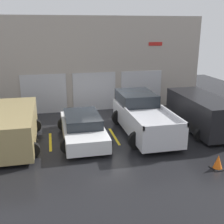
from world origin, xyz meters
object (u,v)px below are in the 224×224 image
object	(u,v)px
pickup_truck	(143,116)
sedan_white	(83,127)
sedan_side	(14,127)
van_right	(201,112)
traffic_cone	(218,162)

from	to	relation	value
pickup_truck	sedan_white	distance (m)	3.09
sedan_side	van_right	bearing A→B (deg)	-0.00
sedan_side	traffic_cone	bearing A→B (deg)	-27.65
sedan_white	traffic_cone	xyz separation A→B (m)	(4.62, -4.05, -0.33)
pickup_truck	sedan_white	xyz separation A→B (m)	(-3.07, -0.24, -0.28)
sedan_side	traffic_cone	xyz separation A→B (m)	(7.69, -4.03, -0.62)
van_right	traffic_cone	distance (m)	4.36
sedan_white	van_right	size ratio (longest dim) A/B	0.96
sedan_white	sedan_side	world-z (taller)	sedan_side
pickup_truck	sedan_white	bearing A→B (deg)	-175.50
sedan_white	sedan_side	distance (m)	3.08
sedan_white	sedan_side	xyz separation A→B (m)	(-3.07, -0.02, 0.29)
sedan_white	traffic_cone	bearing A→B (deg)	-41.25
pickup_truck	sedan_side	bearing A→B (deg)	-177.53
van_right	traffic_cone	world-z (taller)	van_right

